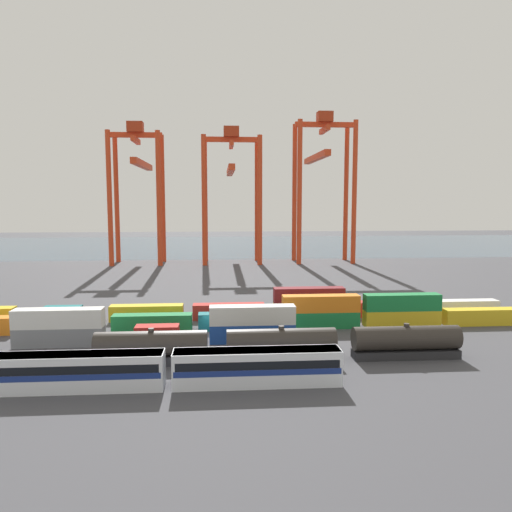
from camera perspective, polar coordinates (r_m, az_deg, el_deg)
name	(u,v)px	position (r m, az deg, el deg)	size (l,w,h in m)	color
ground_plane	(214,287)	(115.16, -4.90, -3.61)	(420.00, 420.00, 0.00)	#424247
harbour_water	(216,245)	(223.61, -4.62, 1.24)	(400.00, 110.00, 0.01)	#384C60
passenger_train	(168,368)	(54.93, -10.08, -12.59)	(37.28, 3.14, 3.90)	silver
freight_tank_row	(281,344)	(62.56, 2.93, -10.14)	(45.58, 3.01, 4.47)	#232326
shipping_container_2	(59,337)	(74.10, -21.77, -8.64)	(12.10, 2.44, 2.60)	slate
shipping_container_3	(58,318)	(73.49, -21.85, -6.67)	(12.10, 2.44, 2.60)	silver
shipping_container_4	(157,335)	(71.26, -11.34, -8.89)	(6.04, 2.44, 2.60)	#AD211C
shipping_container_5	(252,333)	(70.87, -0.42, -8.85)	(12.10, 2.44, 2.60)	#1C4299
shipping_container_6	(252,315)	(70.23, -0.43, -6.80)	(12.10, 2.44, 2.60)	silver
shipping_container_8	(65,324)	(80.94, -21.20, -7.36)	(6.04, 2.44, 2.60)	maroon
shipping_container_9	(152,323)	(78.15, -11.88, -7.54)	(12.10, 2.44, 2.60)	#197538
shipping_container_10	(238,321)	(77.51, -2.15, -7.52)	(12.10, 2.44, 2.60)	#146066
shipping_container_11	(321,320)	(79.07, 7.46, -7.29)	(12.10, 2.44, 2.60)	#197538
shipping_container_12	(321,303)	(78.50, 7.49, -5.45)	(12.10, 2.44, 2.60)	orange
shipping_container_13	(401,318)	(82.71, 16.45, -6.90)	(12.10, 2.44, 2.60)	gold
shipping_container_14	(402,302)	(82.16, 16.51, -5.13)	(12.10, 2.44, 2.60)	#197538
shipping_container_15	(480,317)	(88.16, 24.49, -6.40)	(12.10, 2.44, 2.60)	gold
shipping_container_17	(63,314)	(88.14, -21.43, -6.26)	(6.04, 2.44, 2.60)	#146066
shipping_container_18	(147,313)	(85.12, -12.50, -6.41)	(12.10, 2.44, 2.60)	gold
shipping_container_19	(229,311)	(84.26, -3.16, -6.40)	(12.10, 2.44, 2.60)	#AD211C
shipping_container_20	(309,310)	(85.62, 6.12, -6.22)	(12.10, 2.44, 2.60)	gold
shipping_container_21	(309,295)	(85.09, 6.14, -4.51)	(12.10, 2.44, 2.60)	maroon
shipping_container_22	(387,309)	(89.10, 14.89, -5.90)	(12.10, 2.44, 2.60)	#AD211C
shipping_container_23	(463,307)	(94.47, 22.82, -5.50)	(12.10, 2.44, 2.60)	silver
gantry_crane_west	(138,179)	(163.90, -13.46, 8.69)	(16.42, 36.78, 44.34)	red
gantry_crane_central	(231,181)	(162.25, -2.87, 8.64)	(18.76, 39.15, 43.22)	red
gantry_crane_east	(322,172)	(165.49, 7.64, 9.56)	(19.06, 37.65, 48.15)	red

